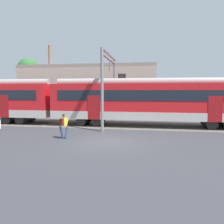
# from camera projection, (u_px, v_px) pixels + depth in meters

# --- Properties ---
(ground_plane) EXTENTS (160.00, 160.00, 0.00)m
(ground_plane) POSITION_uv_depth(u_px,v_px,m) (106.00, 142.00, 13.64)
(ground_plane) COLOR #38383D
(track_bed) EXTENTS (80.00, 4.40, 0.01)m
(track_bed) POSITION_uv_depth(u_px,v_px,m) (38.00, 123.00, 21.55)
(track_bed) COLOR #605951
(track_bed) RESTS_ON ground
(pedestrian_yellow) EXTENTS (0.66, 0.57, 1.67)m
(pedestrian_yellow) POSITION_uv_depth(u_px,v_px,m) (64.00, 124.00, 14.59)
(pedestrian_yellow) COLOR navy
(pedestrian_yellow) RESTS_ON ground
(catenary_gantry) EXTENTS (0.24, 6.64, 6.53)m
(catenary_gantry) POSITION_uv_depth(u_px,v_px,m) (109.00, 78.00, 19.96)
(catenary_gantry) COLOR gray
(catenary_gantry) RESTS_ON ground
(background_building) EXTENTS (17.36, 5.00, 9.20)m
(background_building) POSITION_uv_depth(u_px,v_px,m) (88.00, 90.00, 28.72)
(background_building) COLOR #B2A899
(background_building) RESTS_ON ground
(street_tree_left) EXTENTS (3.30, 3.30, 8.27)m
(street_tree_left) POSITION_uv_depth(u_px,v_px,m) (28.00, 69.00, 34.60)
(street_tree_left) COLOR brown
(street_tree_left) RESTS_ON ground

